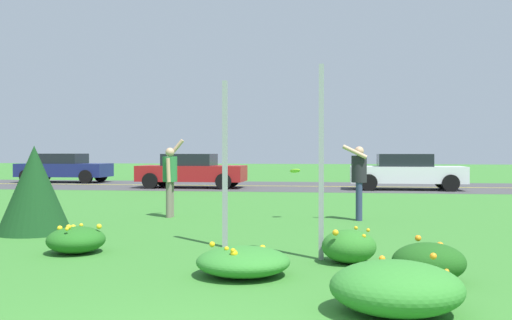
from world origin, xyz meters
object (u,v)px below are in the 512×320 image
(sign_post_by_roadside, at_px, (321,162))
(person_thrower_green_shirt, at_px, (170,175))
(frisbee_lime, at_px, (295,171))
(car_white_center_right, at_px, (406,171))
(car_red_center_left, at_px, (191,170))
(sign_post_near_path, at_px, (225,164))
(car_navy_leftmost, at_px, (64,168))
(person_catcher_dark_shirt, at_px, (359,176))

(sign_post_by_roadside, xyz_separation_m, person_thrower_green_shirt, (-3.66, 4.86, -0.40))
(frisbee_lime, bearing_deg, sign_post_by_roadside, -81.34)
(person_thrower_green_shirt, height_order, car_white_center_right, person_thrower_green_shirt)
(frisbee_lime, distance_m, car_red_center_left, 12.11)
(person_thrower_green_shirt, relative_size, car_red_center_left, 0.41)
(car_white_center_right, bearing_deg, sign_post_near_path, -106.78)
(car_navy_leftmost, bearing_deg, car_red_center_left, -24.72)
(sign_post_near_path, xyz_separation_m, frisbee_lime, (0.82, 3.99, -0.23))
(sign_post_near_path, bearing_deg, sign_post_by_roadside, -29.16)
(sign_post_near_path, distance_m, car_red_center_left, 15.56)
(sign_post_by_roadside, distance_m, car_white_center_right, 16.05)
(person_catcher_dark_shirt, bearing_deg, sign_post_by_roadside, -98.01)
(car_navy_leftmost, distance_m, car_red_center_left, 8.26)
(car_navy_leftmost, distance_m, car_white_center_right, 16.78)
(person_thrower_green_shirt, bearing_deg, sign_post_by_roadside, -52.97)
(car_navy_leftmost, xyz_separation_m, car_red_center_left, (7.50, -3.45, 0.00))
(car_red_center_left, height_order, car_white_center_right, same)
(person_thrower_green_shirt, height_order, frisbee_lime, person_thrower_green_shirt)
(sign_post_near_path, distance_m, person_thrower_green_shirt, 4.52)
(person_catcher_dark_shirt, height_order, frisbee_lime, person_catcher_dark_shirt)
(car_navy_leftmost, height_order, car_red_center_left, same)
(sign_post_near_path, height_order, person_catcher_dark_shirt, sign_post_near_path)
(car_navy_leftmost, bearing_deg, sign_post_by_roadside, -54.94)
(person_thrower_green_shirt, bearing_deg, car_red_center_left, 102.02)
(sign_post_near_path, bearing_deg, person_thrower_green_shirt, 117.80)
(sign_post_near_path, relative_size, person_catcher_dark_shirt, 1.57)
(sign_post_by_roadside, relative_size, frisbee_lime, 11.39)
(person_catcher_dark_shirt, distance_m, frisbee_lime, 1.43)
(car_red_center_left, bearing_deg, sign_post_near_path, -73.46)
(car_white_center_right, bearing_deg, person_thrower_green_shirt, -121.13)
(sign_post_by_roadside, height_order, car_navy_leftmost, sign_post_by_roadside)
(person_catcher_dark_shirt, xyz_separation_m, car_navy_leftmost, (-14.18, 14.36, -0.25))
(car_navy_leftmost, xyz_separation_m, car_white_center_right, (16.42, -3.45, 0.00))
(sign_post_near_path, relative_size, car_red_center_left, 0.59)
(sign_post_by_roadside, height_order, car_white_center_right, sign_post_by_roadside)
(sign_post_by_roadside, relative_size, car_white_center_right, 0.61)
(person_thrower_green_shirt, xyz_separation_m, car_navy_leftmost, (-9.83, 14.37, -0.24))
(sign_post_near_path, bearing_deg, car_navy_leftmost, 123.02)
(sign_post_near_path, distance_m, frisbee_lime, 4.08)
(car_navy_leftmost, bearing_deg, car_white_center_right, -11.88)
(sign_post_near_path, xyz_separation_m, person_thrower_green_shirt, (-2.10, 3.98, -0.35))
(sign_post_near_path, xyz_separation_m, sign_post_by_roadside, (1.56, -0.87, 0.05))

